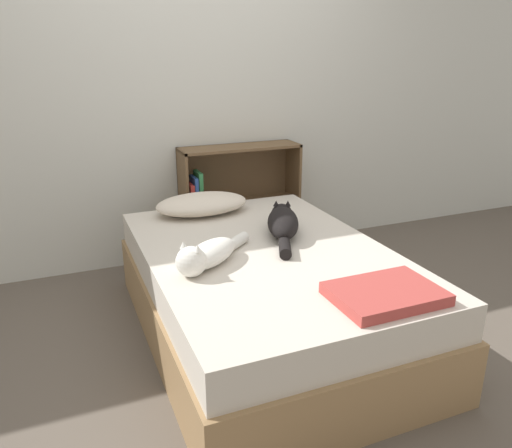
{
  "coord_description": "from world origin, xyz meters",
  "views": [
    {
      "loc": [
        -1.0,
        -2.26,
        1.52
      ],
      "look_at": [
        0.0,
        0.14,
        0.61
      ],
      "focal_mm": 35.0,
      "sensor_mm": 36.0,
      "label": 1
    }
  ],
  "objects_px": {
    "cat_dark": "(283,222)",
    "bookshelf": "(235,200)",
    "bed": "(266,293)",
    "pillow": "(202,204)",
    "cat_light": "(207,255)"
  },
  "relations": [
    {
      "from": "cat_dark",
      "to": "bookshelf",
      "type": "relative_size",
      "value": 0.66
    },
    {
      "from": "pillow",
      "to": "bed",
      "type": "bearing_deg",
      "value": -79.55
    },
    {
      "from": "pillow",
      "to": "cat_dark",
      "type": "height_order",
      "value": "cat_dark"
    },
    {
      "from": "bed",
      "to": "pillow",
      "type": "xyz_separation_m",
      "value": [
        -0.14,
        0.73,
        0.32
      ]
    },
    {
      "from": "bed",
      "to": "pillow",
      "type": "bearing_deg",
      "value": 100.45
    },
    {
      "from": "cat_light",
      "to": "bookshelf",
      "type": "distance_m",
      "value": 1.41
    },
    {
      "from": "cat_dark",
      "to": "bookshelf",
      "type": "distance_m",
      "value": 1.0
    },
    {
      "from": "pillow",
      "to": "bookshelf",
      "type": "xyz_separation_m",
      "value": [
        0.39,
        0.44,
        -0.14
      ]
    },
    {
      "from": "pillow",
      "to": "cat_dark",
      "type": "relative_size",
      "value": 1.02
    },
    {
      "from": "cat_light",
      "to": "bookshelf",
      "type": "bearing_deg",
      "value": -154.87
    },
    {
      "from": "cat_light",
      "to": "pillow",
      "type": "bearing_deg",
      "value": -144.01
    },
    {
      "from": "cat_dark",
      "to": "bookshelf",
      "type": "xyz_separation_m",
      "value": [
        0.07,
        0.99,
        -0.14
      ]
    },
    {
      "from": "bed",
      "to": "cat_dark",
      "type": "bearing_deg",
      "value": 45.2
    },
    {
      "from": "bookshelf",
      "to": "bed",
      "type": "bearing_deg",
      "value": -102.34
    },
    {
      "from": "bed",
      "to": "pillow",
      "type": "distance_m",
      "value": 0.81
    }
  ]
}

